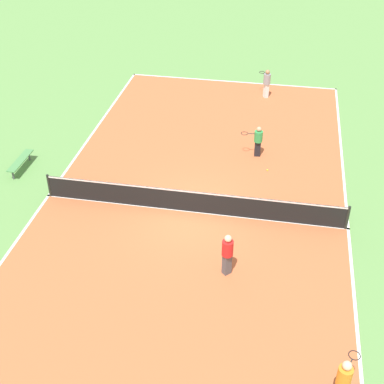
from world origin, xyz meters
The scene contains 9 objects.
ground_plane centered at (0.00, 0.00, 0.00)m, with size 80.00×80.00×0.00m, color #60934C.
court_surface centered at (0.00, 0.00, 0.01)m, with size 11.44×24.78×0.02m.
tennis_net centered at (0.00, 0.00, 0.51)m, with size 11.24×0.10×0.96m.
bench centered at (7.54, -1.63, 0.39)m, with size 0.36×1.82×0.45m.
player_center_orange centered at (-5.04, 7.17, 0.91)m, with size 0.68×0.99×1.57m.
player_far_green centered at (-2.03, -4.51, 0.80)m, with size 0.96×0.43×1.39m.
player_baseline_gray centered at (-1.98, -10.62, 0.88)m, with size 0.76×0.97×1.51m.
player_coach_red centered at (-1.69, 3.04, 0.89)m, with size 0.51×0.51×1.54m.
tennis_ball_right_alley centered at (-2.57, -3.35, 0.06)m, with size 0.07×0.07×0.07m, color #CCE033.
Camera 1 is at (-2.91, 15.67, 11.94)m, focal length 50.00 mm.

